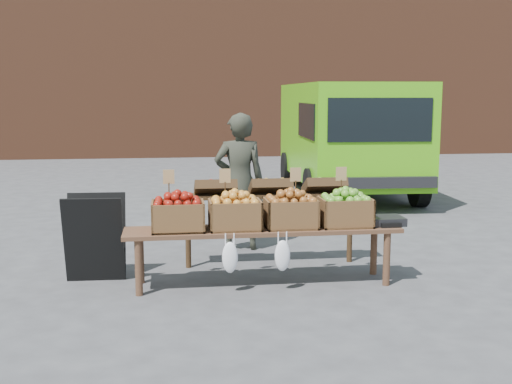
{
  "coord_description": "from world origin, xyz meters",
  "views": [
    {
      "loc": [
        -0.49,
        -5.98,
        1.87
      ],
      "look_at": [
        0.41,
        0.6,
        0.85
      ],
      "focal_mm": 45.0,
      "sensor_mm": 36.0,
      "label": 1
    }
  ],
  "objects": [
    {
      "name": "crate_golden_apples",
      "position": [
        -0.42,
        0.1,
        0.71
      ],
      "size": [
        0.5,
        0.4,
        0.28
      ],
      "primitive_type": null,
      "color": "maroon",
      "rests_on": "display_bench"
    },
    {
      "name": "delivery_van",
      "position": [
        2.79,
        5.58,
        1.02
      ],
      "size": [
        2.3,
        4.67,
        2.05
      ],
      "primitive_type": null,
      "rotation": [
        0.0,
        0.0,
        -0.04
      ],
      "color": "#51B411",
      "rests_on": "ground"
    },
    {
      "name": "crate_green_apples",
      "position": [
        1.23,
        0.1,
        0.71
      ],
      "size": [
        0.5,
        0.4,
        0.28
      ],
      "primitive_type": null,
      "color": "#549623",
      "rests_on": "display_bench"
    },
    {
      "name": "vendor",
      "position": [
        0.34,
        1.59,
        0.82
      ],
      "size": [
        0.62,
        0.42,
        1.65
      ],
      "primitive_type": "imported",
      "rotation": [
        0.0,
        0.0,
        3.09
      ],
      "color": "#2B2E24",
      "rests_on": "ground"
    },
    {
      "name": "ground",
      "position": [
        0.0,
        0.0,
        0.0
      ],
      "size": [
        80.0,
        80.0,
        0.0
      ],
      "primitive_type": "plane",
      "color": "#444547"
    },
    {
      "name": "weighing_scale",
      "position": [
        1.66,
        0.1,
        0.61
      ],
      "size": [
        0.34,
        0.3,
        0.08
      ],
      "primitive_type": "cube",
      "color": "black",
      "rests_on": "display_bench"
    },
    {
      "name": "chalkboard_sign",
      "position": [
        -1.24,
        0.47,
        0.44
      ],
      "size": [
        0.6,
        0.35,
        0.89
      ],
      "primitive_type": null,
      "rotation": [
        0.0,
        0.0,
        -0.04
      ],
      "color": "black",
      "rests_on": "ground"
    },
    {
      "name": "crate_red_apples",
      "position": [
        0.68,
        0.1,
        0.71
      ],
      "size": [
        0.5,
        0.4,
        0.28
      ],
      "primitive_type": null,
      "color": "#915721",
      "rests_on": "display_bench"
    },
    {
      "name": "back_table",
      "position": [
        0.6,
        0.82,
        0.52
      ],
      "size": [
        2.1,
        0.44,
        1.04
      ],
      "primitive_type": null,
      "color": "#372514",
      "rests_on": "ground"
    },
    {
      "name": "display_bench",
      "position": [
        0.41,
        0.1,
        0.28
      ],
      "size": [
        2.7,
        0.56,
        0.57
      ],
      "primitive_type": null,
      "color": "#4E3120",
      "rests_on": "ground"
    },
    {
      "name": "crate_russet_pears",
      "position": [
        0.13,
        0.1,
        0.71
      ],
      "size": [
        0.5,
        0.4,
        0.28
      ],
      "primitive_type": null,
      "color": "gold",
      "rests_on": "display_bench"
    }
  ]
}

